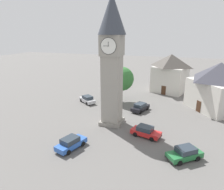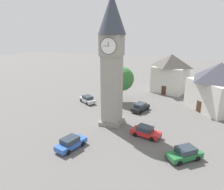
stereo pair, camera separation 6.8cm
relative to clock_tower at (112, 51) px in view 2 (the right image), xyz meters
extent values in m
plane|color=#605E5B|center=(0.00, 0.00, -11.42)|extent=(200.00, 200.00, 0.00)
cube|color=gray|center=(0.00, 0.00, -11.12)|extent=(3.36, 3.36, 0.60)
cube|color=gray|center=(0.00, 0.00, -5.73)|extent=(2.68, 2.68, 10.18)
cube|color=gray|center=(0.00, 0.00, 0.84)|extent=(3.01, 3.01, 2.95)
cone|color=#383D47|center=(0.00, 0.00, 5.12)|extent=(4.06, 4.06, 5.60)
cylinder|color=white|center=(0.00, 1.53, 0.84)|extent=(2.26, 0.04, 2.26)
torus|color=black|center=(0.00, 1.54, 0.84)|extent=(2.32, 0.06, 2.32)
cube|color=black|center=(0.00, 1.57, 1.09)|extent=(0.05, 0.02, 0.63)
cube|color=black|center=(0.34, 1.57, 0.84)|extent=(0.86, 0.02, 0.04)
cylinder|color=white|center=(0.00, -1.53, 0.84)|extent=(2.26, 0.04, 2.26)
torus|color=black|center=(0.00, -1.54, 0.84)|extent=(2.32, 0.06, 2.32)
cube|color=#236B38|center=(-11.07, 6.66, -10.83)|extent=(4.26, 3.89, 0.64)
cube|color=#28333D|center=(-11.19, 6.56, -10.21)|extent=(2.61, 2.53, 0.64)
cylinder|color=black|center=(-10.61, 8.05, -11.10)|extent=(0.64, 0.57, 0.64)
cylinder|color=black|center=(-9.61, 6.80, -11.10)|extent=(0.64, 0.57, 0.64)
cylinder|color=black|center=(-12.53, 6.51, -11.10)|extent=(0.64, 0.57, 0.64)
cylinder|color=black|center=(-11.53, 5.26, -11.10)|extent=(0.64, 0.57, 0.64)
cube|color=black|center=(-9.49, 7.92, -11.05)|extent=(1.14, 1.37, 0.16)
cube|color=#2D5BB7|center=(2.43, 8.77, -10.83)|extent=(2.85, 4.42, 0.64)
cube|color=#28333D|center=(2.47, 8.91, -10.21)|extent=(2.12, 2.47, 0.64)
cylinder|color=black|center=(2.82, 7.36, -11.10)|extent=(0.40, 0.68, 0.64)
cylinder|color=black|center=(1.29, 7.83, -11.10)|extent=(0.40, 0.68, 0.64)
cylinder|color=black|center=(3.56, 9.70, -11.10)|extent=(0.40, 0.68, 0.64)
cylinder|color=black|center=(2.03, 10.18, -11.10)|extent=(0.40, 0.68, 0.64)
cube|color=black|center=(1.82, 6.84, -11.05)|extent=(1.63, 0.61, 0.16)
cube|color=red|center=(-5.93, 2.67, -10.83)|extent=(4.39, 2.67, 0.64)
cube|color=#28333D|center=(-5.79, 2.63, -10.21)|extent=(2.42, 2.03, 0.64)
cylinder|color=black|center=(-7.32, 2.20, -11.10)|extent=(0.67, 0.37, 0.64)
cylinder|color=black|center=(-6.93, 3.75, -11.10)|extent=(0.67, 0.37, 0.64)
cylinder|color=black|center=(-4.94, 1.59, -11.10)|extent=(0.67, 0.37, 0.64)
cylinder|color=black|center=(-4.54, 3.14, -11.10)|extent=(0.67, 0.37, 0.64)
cube|color=black|center=(-7.89, 3.17, -11.05)|extent=(0.53, 1.64, 0.16)
cube|color=silver|center=(8.12, -7.83, -10.83)|extent=(4.33, 3.75, 0.64)
cube|color=#28333D|center=(8.00, -7.75, -10.21)|extent=(2.62, 2.49, 0.64)
cylinder|color=black|center=(9.59, -7.89, -11.10)|extent=(0.65, 0.55, 0.64)
cylinder|color=black|center=(8.66, -9.20, -11.10)|extent=(0.65, 0.55, 0.64)
cylinder|color=black|center=(7.58, -6.47, -11.10)|extent=(0.65, 0.55, 0.64)
cylinder|color=black|center=(6.65, -7.78, -11.10)|extent=(0.65, 0.55, 0.64)
cube|color=black|center=(9.77, -9.00, -11.05)|extent=(1.06, 1.43, 0.16)
cube|color=black|center=(-3.25, -6.84, -10.83)|extent=(3.01, 4.43, 0.64)
cube|color=#28333D|center=(-3.20, -6.70, -10.21)|extent=(2.19, 2.51, 0.64)
cylinder|color=black|center=(-2.92, -8.27, -11.10)|extent=(0.43, 0.68, 0.64)
cylinder|color=black|center=(-4.43, -7.72, -11.10)|extent=(0.43, 0.68, 0.64)
cylinder|color=black|center=(-2.08, -5.96, -11.10)|extent=(0.43, 0.68, 0.64)
cylinder|color=black|center=(-3.58, -5.41, -11.10)|extent=(0.43, 0.68, 0.64)
cube|color=black|center=(-3.95, -8.73, -11.05)|extent=(1.61, 0.69, 0.16)
cylinder|color=#2D3351|center=(1.76, -7.27, -11.01)|extent=(0.13, 0.13, 0.82)
cylinder|color=#2D3351|center=(1.93, -7.30, -11.01)|extent=(0.13, 0.13, 0.82)
cube|color=#386BB7|center=(1.84, -7.28, -10.30)|extent=(0.39, 0.28, 0.60)
cylinder|color=#386BB7|center=(1.61, -7.24, -10.35)|extent=(0.09, 0.09, 0.60)
cylinder|color=#386BB7|center=(2.08, -7.32, -10.35)|extent=(0.09, 0.09, 0.60)
sphere|color=beige|center=(1.84, -7.28, -9.85)|extent=(0.22, 0.22, 0.22)
sphere|color=black|center=(1.84, -7.29, -9.83)|extent=(0.20, 0.20, 0.20)
cylinder|color=brown|center=(1.55, -10.75, -9.79)|extent=(0.44, 0.44, 3.26)
sphere|color=#337033|center=(1.55, -10.75, -6.44)|extent=(4.92, 4.92, 4.92)
cube|color=beige|center=(-7.33, -22.13, -8.32)|extent=(8.97, 8.55, 6.19)
pyramid|color=#47423D|center=(-7.33, -22.13, -3.74)|extent=(9.42, 8.98, 2.97)
cube|color=#422819|center=(-6.28, -18.97, -10.37)|extent=(1.07, 0.42, 2.10)
cube|color=beige|center=(-16.48, -12.08, -8.63)|extent=(11.37, 11.67, 5.57)
pyramid|color=#383842|center=(-16.48, -12.08, -4.15)|extent=(11.93, 12.25, 3.39)
cube|color=#422819|center=(-13.42, -9.84, -10.37)|extent=(0.72, 0.93, 2.10)
camera|label=1|loc=(-9.84, 28.72, 2.60)|focal=32.87mm
camera|label=2|loc=(-9.90, 28.70, 2.60)|focal=32.87mm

